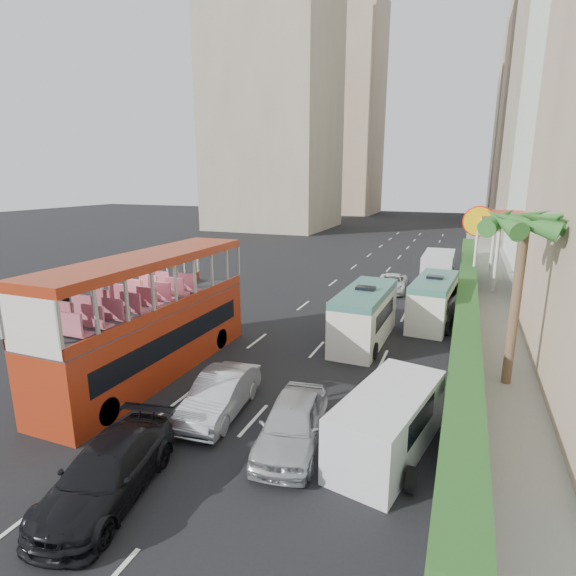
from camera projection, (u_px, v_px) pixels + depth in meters
The scene contains 19 objects.
ground_plane at pixel (286, 397), 17.02m from camera, with size 200.00×200.00×0.00m, color black.
double_decker_bus at pixel (151, 316), 18.56m from camera, with size 2.50×11.00×5.06m, color #9B2A10.
car_silver_lane_a at pixel (221, 413), 15.83m from camera, with size 1.52×4.37×1.44m, color #BABDC2.
car_silver_lane_b at pixel (292, 445), 13.93m from camera, with size 1.81×4.49×1.53m, color #BABDC2.
car_black at pixel (110, 496), 11.71m from camera, with size 1.98×4.86×1.41m, color black.
van_asset at pixel (391, 291), 32.85m from camera, with size 2.01×4.36×1.21m, color silver.
minibus_near at pixel (364, 316), 22.46m from camera, with size 2.04×6.11×2.71m, color silver.
minibus_far at pixel (433, 301), 25.41m from camera, with size 1.95×5.86×2.60m, color silver.
panel_van_near at pixel (388, 423), 13.37m from camera, with size 1.96×4.90×1.96m, color silver.
panel_van_far at pixel (438, 267), 35.94m from camera, with size 2.25×5.63×2.25m, color silver.
sidewalk at pixel (503, 279), 36.37m from camera, with size 6.00×120.00×0.18m, color #99968C.
kerb_wall at pixel (466, 303), 27.29m from camera, with size 0.30×44.00×1.00m, color silver.
hedge at pixel (467, 289), 27.09m from camera, with size 1.10×44.00×0.70m, color #2D6626.
palm_tree at pixel (515, 305), 17.05m from camera, with size 0.36×0.36×6.40m, color brown.
shell_station at pixel (524, 251), 33.57m from camera, with size 6.50×8.00×5.50m, color silver.
tower_far_a at pixel (546, 97), 79.76m from camera, with size 14.00×14.00×44.00m, color tan.
tower_far_b at pixel (529, 123), 100.10m from camera, with size 14.00×14.00×40.00m, color tan.
tower_left_a at pixel (274, 58), 69.04m from camera, with size 18.00×18.00×52.00m, color tan.
tower_left_b at pixel (344, 109), 100.65m from camera, with size 16.00×16.00×46.00m, color tan.
Camera 1 is at (5.78, -14.43, 8.08)m, focal length 28.00 mm.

